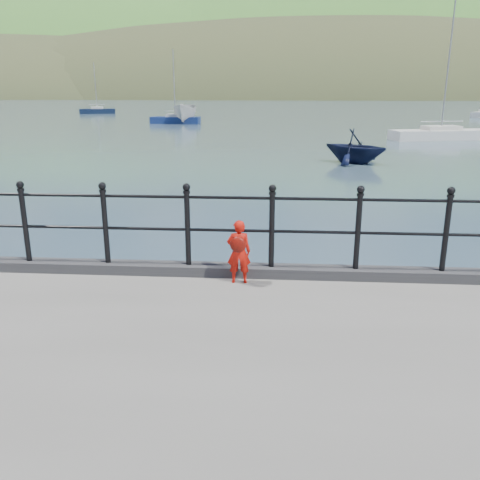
# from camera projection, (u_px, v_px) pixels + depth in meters

# --- Properties ---
(ground) EXTENTS (600.00, 600.00, 0.00)m
(ground) POSITION_uv_depth(u_px,v_px,m) (231.00, 332.00, 7.83)
(ground) COLOR #2D4251
(ground) RESTS_ON ground
(kerb) EXTENTS (60.00, 0.30, 0.15)m
(kerb) POSITION_uv_depth(u_px,v_px,m) (230.00, 270.00, 7.38)
(kerb) COLOR #28282B
(kerb) RESTS_ON quay
(railing) EXTENTS (18.11, 0.11, 1.20)m
(railing) POSITION_uv_depth(u_px,v_px,m) (229.00, 220.00, 7.16)
(railing) COLOR black
(railing) RESTS_ON kerb
(far_shore) EXTENTS (830.00, 200.00, 156.00)m
(far_shore) POSITION_uv_depth(u_px,v_px,m) (357.00, 146.00, 240.35)
(far_shore) COLOR #333A21
(far_shore) RESTS_ON ground
(child) EXTENTS (0.34, 0.30, 0.90)m
(child) POSITION_uv_depth(u_px,v_px,m) (239.00, 251.00, 6.98)
(child) COLOR red
(child) RESTS_ON quay
(launch_white) EXTENTS (2.12, 5.40, 2.07)m
(launch_white) POSITION_uv_depth(u_px,v_px,m) (186.00, 113.00, 53.41)
(launch_white) COLOR silver
(launch_white) RESTS_ON ground
(launch_navy) EXTENTS (4.24, 4.13, 1.70)m
(launch_navy) POSITION_uv_depth(u_px,v_px,m) (355.00, 146.00, 25.11)
(launch_navy) COLOR black
(launch_navy) RESTS_ON ground
(sailboat_near) EXTENTS (7.56, 3.70, 9.87)m
(sailboat_near) POSITION_uv_depth(u_px,v_px,m) (440.00, 135.00, 36.82)
(sailboat_near) COLOR silver
(sailboat_near) RESTS_ON ground
(sailboat_port) EXTENTS (5.20, 1.88, 7.57)m
(sailboat_port) POSITION_uv_depth(u_px,v_px,m) (175.00, 120.00, 53.49)
(sailboat_port) COLOR navy
(sailboat_port) RESTS_ON ground
(sailboat_left) EXTENTS (5.25, 3.17, 7.30)m
(sailboat_left) POSITION_uv_depth(u_px,v_px,m) (97.00, 111.00, 74.03)
(sailboat_left) COLOR black
(sailboat_left) RESTS_ON ground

